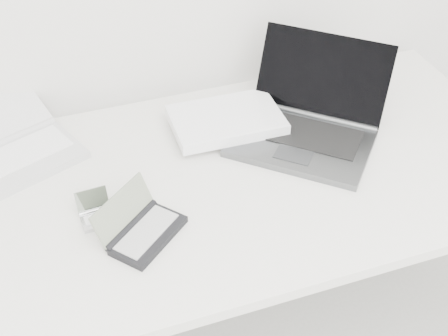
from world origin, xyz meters
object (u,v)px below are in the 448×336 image
object	(u,v)px
desk	(230,188)
laptop_large	(274,122)
palmtop_charcoal	(141,229)
netbook_open_white	(16,146)

from	to	relation	value
desk	laptop_large	world-z (taller)	laptop_large
laptop_large	palmtop_charcoal	bearing A→B (deg)	-107.23
netbook_open_white	desk	bearing A→B (deg)	-49.88
desk	netbook_open_white	size ratio (longest dim) A/B	3.77
laptop_large	palmtop_charcoal	world-z (taller)	laptop_large
laptop_large	palmtop_charcoal	distance (m)	0.51
palmtop_charcoal	desk	bearing A→B (deg)	-12.71
netbook_open_white	laptop_large	bearing A→B (deg)	-33.80
desk	palmtop_charcoal	xyz separation A→B (m)	(-0.26, -0.14, 0.07)
laptop_large	netbook_open_white	world-z (taller)	laptop_large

